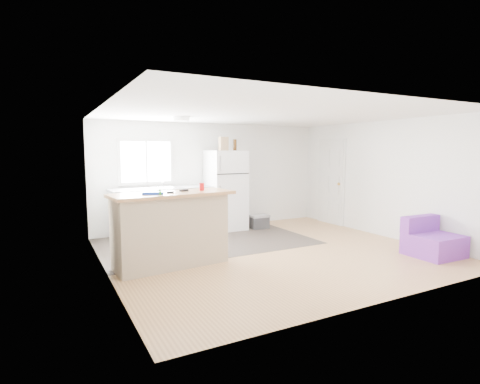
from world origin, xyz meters
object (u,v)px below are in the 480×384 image
at_px(cleaner_jug, 192,254).
at_px(bottle_left, 235,145).
at_px(bottle_right, 234,145).
at_px(kitchen_cabinets, 166,211).
at_px(refrigerator, 226,190).
at_px(blue_tray, 153,193).
at_px(mop, 157,256).
at_px(peninsula, 171,229).
at_px(red_cup, 202,187).
at_px(purple_seat, 432,242).
at_px(cardboard_box, 224,144).
at_px(cooler, 259,221).

relative_size(cleaner_jug, bottle_left, 1.40).
height_order(cleaner_jug, bottle_right, bottle_right).
xyz_separation_m(kitchen_cabinets, refrigerator, (1.38, -0.04, 0.38)).
height_order(blue_tray, bottle_right, bottle_right).
bearing_deg(mop, blue_tray, 101.67).
distance_m(peninsula, red_cup, 0.82).
relative_size(peninsula, blue_tray, 6.43).
bearing_deg(peninsula, kitchen_cabinets, 69.25).
height_order(purple_seat, cardboard_box, cardboard_box).
bearing_deg(cleaner_jug, peninsula, 148.55).
height_order(cooler, cardboard_box, cardboard_box).
distance_m(cooler, bottle_left, 1.83).
bearing_deg(refrigerator, bottle_right, 1.90).
bearing_deg(mop, cooler, 42.40).
bearing_deg(cleaner_jug, refrigerator, 32.39).
height_order(blue_tray, bottle_left, bottle_left).
bearing_deg(bottle_right, mop, -137.40).
bearing_deg(cleaner_jug, kitchen_cabinets, 63.33).
xyz_separation_m(kitchen_cabinets, cooler, (2.09, -0.33, -0.35)).
distance_m(cooler, red_cup, 2.92).
bearing_deg(kitchen_cabinets, refrigerator, -5.38).
distance_m(refrigerator, red_cup, 2.48).
bearing_deg(cooler, mop, -144.75).
distance_m(purple_seat, mop, 4.58).
relative_size(blue_tray, bottle_right, 1.20).
bearing_deg(cardboard_box, bottle_left, -6.51).
bearing_deg(kitchen_cabinets, purple_seat, -49.45).
bearing_deg(bottle_right, cleaner_jug, -130.72).
bearing_deg(peninsula, blue_tray, -172.04).
relative_size(purple_seat, mop, 0.66).
bearing_deg(bottle_left, refrigerator, 157.30).
distance_m(kitchen_cabinets, red_cup, 2.17).
height_order(cardboard_box, bottle_left, cardboard_box).
xyz_separation_m(kitchen_cabinets, red_cup, (-0.02, -2.06, 0.69)).
distance_m(refrigerator, bottle_left, 1.04).
height_order(mop, bottle_right, bottle_right).
height_order(peninsula, bottle_left, bottle_left).
relative_size(peninsula, purple_seat, 2.38).
bearing_deg(cardboard_box, purple_seat, -57.59).
bearing_deg(bottle_right, red_cup, -128.70).
bearing_deg(kitchen_cabinets, peninsula, -108.66).
xyz_separation_m(kitchen_cabinets, blue_tray, (-0.84, -2.17, 0.65)).
distance_m(purple_seat, blue_tray, 4.71).
relative_size(blue_tray, cardboard_box, 1.00).
bearing_deg(cardboard_box, cooler, -17.18).
bearing_deg(cleaner_jug, cooler, 17.80).
distance_m(red_cup, bottle_right, 2.70).
bearing_deg(mop, purple_seat, -8.26).
relative_size(peninsula, cooler, 4.53).
bearing_deg(peninsula, red_cup, -1.05).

